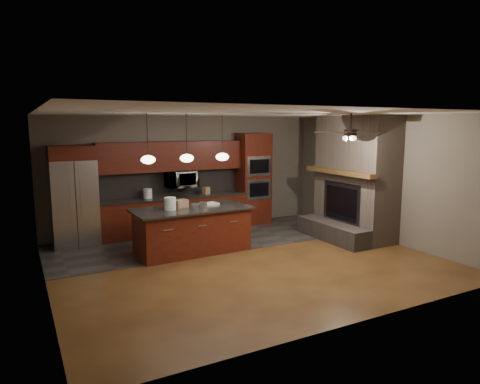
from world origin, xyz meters
TOP-DOWN VIEW (x-y plane):
  - ground at (0.00, 0.00)m, footprint 7.00×7.00m
  - ceiling at (0.00, 0.00)m, footprint 7.00×6.00m
  - back_wall at (0.00, 3.00)m, footprint 7.00×0.02m
  - right_wall at (3.50, 0.00)m, footprint 0.02×6.00m
  - left_wall at (-3.50, 0.00)m, footprint 0.02×6.00m
  - slate_tile_patch at (0.00, 1.80)m, footprint 7.00×2.40m
  - fireplace_column at (3.04, 0.40)m, footprint 1.30×2.10m
  - back_cabinetry at (-0.48, 2.74)m, footprint 3.59×0.64m
  - oven_tower at (1.70, 2.69)m, footprint 0.80×0.63m
  - microwave at (-0.27, 2.75)m, footprint 0.73×0.41m
  - refrigerator at (-2.75, 2.62)m, footprint 0.93×0.75m
  - kitchen_island at (-0.69, 1.02)m, footprint 2.42×1.17m
  - white_bucket at (-1.14, 1.05)m, footprint 0.24×0.24m
  - paint_can at (-0.45, 1.00)m, footprint 0.21×0.21m
  - paint_tray at (-0.24, 1.19)m, footprint 0.42×0.33m
  - cardboard_box at (-0.86, 1.18)m, footprint 0.28×0.23m
  - counter_bucket at (-1.12, 2.70)m, footprint 0.25×0.25m
  - counter_box at (0.33, 2.65)m, footprint 0.19×0.17m
  - pendant_left at (-1.65, 0.70)m, footprint 0.26×0.26m
  - pendant_center at (-0.90, 0.70)m, footprint 0.26×0.26m
  - pendant_right at (-0.15, 0.70)m, footprint 0.26×0.26m
  - ceiling_fan at (1.80, -0.80)m, footprint 1.27×1.33m

SIDE VIEW (x-z plane):
  - ground at x=0.00m, z-range 0.00..0.00m
  - slate_tile_patch at x=0.00m, z-range 0.00..0.01m
  - kitchen_island at x=-0.69m, z-range 0.00..0.92m
  - back_cabinetry at x=-0.48m, z-range -0.21..1.99m
  - paint_tray at x=-0.24m, z-range 0.92..0.96m
  - paint_can at x=-0.45m, z-range 0.92..1.03m
  - counter_box at x=0.33m, z-range 0.90..1.07m
  - cardboard_box at x=-0.86m, z-range 0.92..1.08m
  - counter_bucket at x=-1.12m, z-range 0.90..1.13m
  - white_bucket at x=-1.14m, z-range 0.92..1.17m
  - refrigerator at x=-2.75m, z-range 0.00..2.16m
  - oven_tower at x=1.70m, z-range 0.00..2.38m
  - fireplace_column at x=3.04m, z-range -0.10..2.70m
  - microwave at x=-0.27m, z-range 1.05..1.55m
  - back_wall at x=0.00m, z-range 0.00..2.80m
  - right_wall at x=3.50m, z-range 0.00..2.80m
  - left_wall at x=-3.50m, z-range 0.00..2.80m
  - pendant_left at x=-1.65m, z-range 1.51..2.42m
  - pendant_center at x=-0.90m, z-range 1.51..2.42m
  - pendant_right at x=-0.15m, z-range 1.51..2.42m
  - ceiling_fan at x=1.80m, z-range 2.25..2.66m
  - ceiling at x=0.00m, z-range 2.79..2.81m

